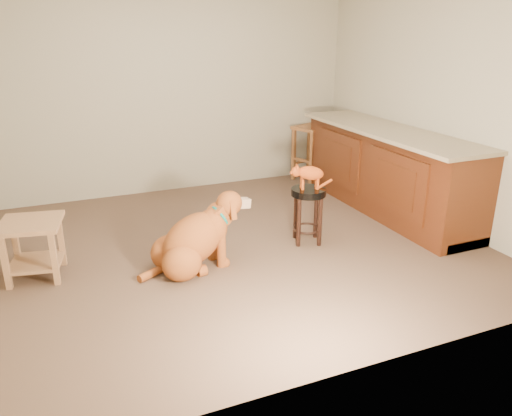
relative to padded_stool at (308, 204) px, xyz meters
name	(u,v)px	position (x,y,z in m)	size (l,w,h in m)	color
floor	(235,247)	(-0.70, 0.16, -0.39)	(4.50, 4.00, 0.01)	#4F3A2B
room_shell	(232,65)	(-0.70, 0.16, 1.29)	(4.54, 4.04, 2.62)	#9E987F
cabinet_run	(387,173)	(1.25, 0.46, 0.05)	(0.70, 2.56, 0.94)	#4E220E
padded_stool	(308,204)	(0.00, 0.00, 0.00)	(0.35, 0.35, 0.54)	black
wood_stool	(310,152)	(1.04, 1.86, 0.00)	(0.51, 0.51, 0.73)	brown
side_table	(33,241)	(-2.44, 0.24, -0.06)	(0.56, 0.56, 0.50)	#976B46
golden_retriever	(194,241)	(-1.17, -0.13, -0.13)	(1.08, 0.58, 0.69)	brown
tabby_kitten	(308,174)	(-0.01, 0.00, 0.30)	(0.43, 0.20, 0.27)	#A73E10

